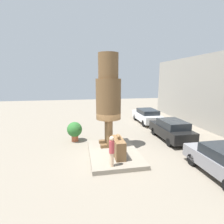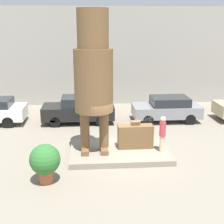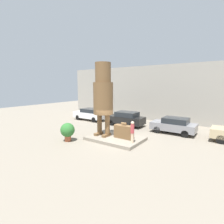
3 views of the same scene
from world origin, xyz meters
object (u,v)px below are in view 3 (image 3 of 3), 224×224
at_px(giant_suitcase, 124,132).
at_px(parked_car_white, 90,114).
at_px(tourist, 132,131).
at_px(statue_figure, 103,94).
at_px(parked_car_black, 126,118).
at_px(parked_car_grey, 174,125).
at_px(planter_pot, 68,131).

height_order(giant_suitcase, parked_car_white, giant_suitcase).
bearing_deg(tourist, giant_suitcase, 151.43).
xyz_separation_m(statue_figure, parked_car_black, (-0.79, 5.11, -2.98)).
height_order(parked_car_black, parked_car_grey, parked_car_black).
distance_m(statue_figure, tourist, 4.01).
xyz_separation_m(parked_car_white, planter_pot, (4.30, -7.56, 0.07)).
xyz_separation_m(parked_car_white, parked_car_black, (5.38, -0.13, 0.02)).
relative_size(statue_figure, parked_car_black, 1.44).
relative_size(parked_car_white, parked_car_black, 1.05).
relative_size(statue_figure, parked_car_grey, 1.51).
relative_size(statue_figure, planter_pot, 4.06).
xyz_separation_m(parked_car_white, parked_car_grey, (10.70, -0.24, -0.02)).
height_order(statue_figure, giant_suitcase, statue_figure).
relative_size(giant_suitcase, parked_car_black, 0.38).
distance_m(parked_car_grey, planter_pot, 9.73).
bearing_deg(parked_car_grey, parked_car_black, -1.15).
relative_size(giant_suitcase, tourist, 0.97).
xyz_separation_m(tourist, parked_car_white, (-9.14, 5.57, -0.33)).
relative_size(tourist, parked_car_black, 0.39).
bearing_deg(parked_car_grey, tourist, 73.70).
height_order(giant_suitcase, parked_car_black, parked_car_black).
height_order(giant_suitcase, parked_car_grey, giant_suitcase).
relative_size(parked_car_grey, planter_pot, 2.69).
xyz_separation_m(giant_suitcase, tourist, (1.10, -0.60, 0.35)).
bearing_deg(parked_car_white, tourist, 148.62).
relative_size(parked_car_white, planter_pot, 2.97).
bearing_deg(parked_car_grey, giant_suitcase, 60.64).
bearing_deg(parked_car_black, planter_pot, 81.72).
bearing_deg(parked_car_white, planter_pot, 119.61).
distance_m(statue_figure, planter_pot, 4.18).
distance_m(parked_car_white, parked_car_black, 5.38).
relative_size(giant_suitcase, parked_car_white, 0.36).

